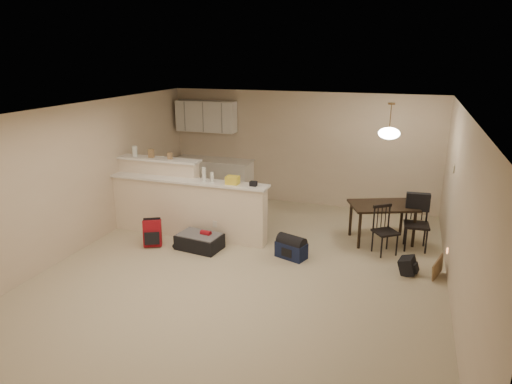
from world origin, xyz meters
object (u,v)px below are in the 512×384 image
at_px(suitcase, 200,242).
at_px(black_daypack, 408,266).
at_px(dining_chair_far, 417,223).
at_px(dining_chair_near, 386,231).
at_px(navy_duffel, 291,250).
at_px(red_backpack, 152,233).
at_px(pendant_lamp, 389,133).
at_px(dining_table, 383,209).

distance_m(suitcase, black_daypack, 3.48).
bearing_deg(dining_chair_far, black_daypack, -99.42).
height_order(dining_chair_near, navy_duffel, dining_chair_near).
relative_size(dining_chair_near, navy_duffel, 1.68).
bearing_deg(dining_chair_far, dining_chair_near, -147.26).
height_order(dining_chair_near, red_backpack, dining_chair_near).
bearing_deg(navy_duffel, dining_chair_far, 47.43).
distance_m(dining_chair_near, navy_duffel, 1.63).
distance_m(dining_chair_near, suitcase, 3.20).
distance_m(dining_chair_far, suitcase, 3.78).
relative_size(red_backpack, navy_duffel, 0.94).
xyz_separation_m(pendant_lamp, dining_chair_near, (0.10, -0.54, -1.57)).
xyz_separation_m(dining_chair_near, suitcase, (-3.07, -0.83, -0.29)).
height_order(dining_table, pendant_lamp, pendant_lamp).
height_order(suitcase, navy_duffel, navy_duffel).
bearing_deg(suitcase, dining_chair_near, 22.16).
xyz_separation_m(pendant_lamp, dining_chair_far, (0.59, -0.17, -1.51)).
bearing_deg(dining_table, dining_chair_near, -101.63).
bearing_deg(dining_table, red_backpack, 179.31).
relative_size(dining_table, dining_chair_near, 1.57).
bearing_deg(pendant_lamp, dining_table, 18.43).
distance_m(pendant_lamp, black_daypack, 2.26).
distance_m(dining_table, dining_chair_far, 0.63).
bearing_deg(red_backpack, dining_chair_near, -12.63).
distance_m(pendant_lamp, red_backpack, 4.47).
bearing_deg(dining_chair_far, red_backpack, -167.29).
height_order(dining_table, dining_chair_far, dining_chair_far).
bearing_deg(dining_chair_near, pendant_lamp, 63.69).
distance_m(red_backpack, navy_duffel, 2.48).
xyz_separation_m(suitcase, black_daypack, (3.47, 0.19, 0.00)).
height_order(red_backpack, navy_duffel, red_backpack).
bearing_deg(black_daypack, suitcase, 104.95).
xyz_separation_m(red_backpack, navy_duffel, (2.46, 0.30, -0.10)).
relative_size(dining_table, dining_chair_far, 1.39).
xyz_separation_m(dining_table, red_backpack, (-3.82, -1.51, -0.38)).
bearing_deg(navy_duffel, dining_chair_near, 44.05).
bearing_deg(black_daypack, red_backpack, 106.21).
bearing_deg(black_daypack, dining_table, 34.78).
height_order(navy_duffel, black_daypack, navy_duffel).
distance_m(pendant_lamp, suitcase, 3.77).
height_order(dining_table, suitcase, dining_table).
distance_m(pendant_lamp, dining_chair_near, 1.66).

